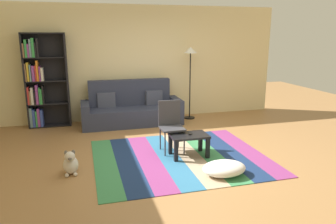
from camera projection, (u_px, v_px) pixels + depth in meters
ground_plane at (172, 152)px, 5.58m from camera, size 14.00×14.00×0.00m
back_wall at (143, 63)px, 7.64m from camera, size 6.80×0.10×2.70m
rug at (180, 157)px, 5.35m from camera, size 2.85×2.42×0.01m
couch at (132, 109)px, 7.29m from camera, size 2.26×0.80×1.00m
bookshelf at (41, 82)px, 6.90m from camera, size 0.90×0.28×2.07m
coffee_table at (189, 139)px, 5.32m from camera, size 0.63×0.42×0.38m
pouf at (224, 168)px, 4.63m from camera, size 0.66×0.47×0.21m
dog at (71, 164)px, 4.68m from camera, size 0.22×0.35×0.40m
standing_lamp at (190, 59)px, 7.49m from camera, size 0.32×0.32×1.74m
tv_remote at (190, 133)px, 5.33m from camera, size 0.09×0.16×0.02m
folding_chair at (171, 122)px, 5.53m from camera, size 0.40×0.40×0.90m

